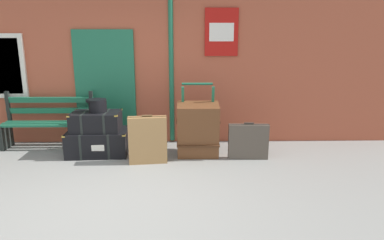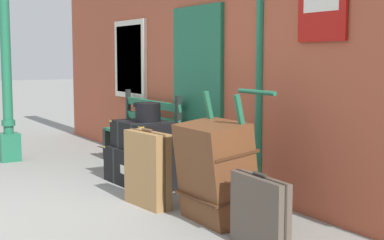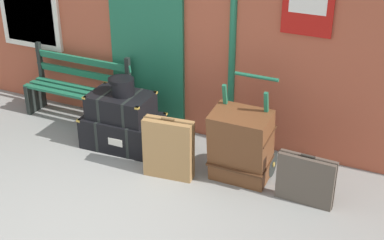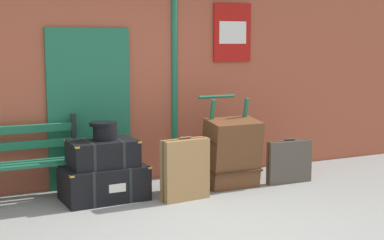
{
  "view_description": "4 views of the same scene",
  "coord_description": "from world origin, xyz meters",
  "px_view_note": "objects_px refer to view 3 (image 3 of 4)",
  "views": [
    {
      "loc": [
        0.95,
        -3.87,
        1.96
      ],
      "look_at": [
        1.04,
        1.58,
        0.64
      ],
      "focal_mm": 31.88,
      "sensor_mm": 36.0,
      "label": 1
    },
    {
      "loc": [
        5.4,
        -1.15,
        1.51
      ],
      "look_at": [
        0.61,
        1.67,
        0.88
      ],
      "focal_mm": 53.51,
      "sensor_mm": 36.0,
      "label": 2
    },
    {
      "loc": [
        3.04,
        -3.81,
        3.72
      ],
      "look_at": [
        0.51,
        1.6,
        0.67
      ],
      "focal_mm": 52.42,
      "sensor_mm": 36.0,
      "label": 3
    },
    {
      "loc": [
        -2.39,
        -4.78,
        1.94
      ],
      "look_at": [
        0.68,
        1.86,
        0.9
      ],
      "focal_mm": 52.46,
      "sensor_mm": 36.0,
      "label": 4
    }
  ],
  "objects_px": {
    "platform_bench": "(78,90)",
    "steamer_trunk_base": "(123,131)",
    "steamer_trunk_middle": "(121,106)",
    "suitcase_beige": "(306,180)",
    "suitcase_olive": "(169,149)",
    "round_hatbox": "(122,86)",
    "porters_trolley": "(245,153)",
    "large_brown_trunk": "(241,146)"
  },
  "relations": [
    {
      "from": "steamer_trunk_middle",
      "to": "suitcase_beige",
      "type": "xyz_separation_m",
      "value": [
        2.54,
        -0.26,
        -0.29
      ]
    },
    {
      "from": "steamer_trunk_base",
      "to": "large_brown_trunk",
      "type": "xyz_separation_m",
      "value": [
        1.71,
        -0.14,
        0.25
      ]
    },
    {
      "from": "suitcase_beige",
      "to": "steamer_trunk_base",
      "type": "bearing_deg",
      "value": 173.95
    },
    {
      "from": "suitcase_olive",
      "to": "large_brown_trunk",
      "type": "bearing_deg",
      "value": 19.8
    },
    {
      "from": "round_hatbox",
      "to": "suitcase_beige",
      "type": "xyz_separation_m",
      "value": [
        2.51,
        -0.28,
        -0.57
      ]
    },
    {
      "from": "large_brown_trunk",
      "to": "suitcase_olive",
      "type": "xyz_separation_m",
      "value": [
        -0.81,
        -0.29,
        -0.09
      ]
    },
    {
      "from": "porters_trolley",
      "to": "suitcase_olive",
      "type": "xyz_separation_m",
      "value": [
        -0.81,
        -0.47,
        0.11
      ]
    },
    {
      "from": "large_brown_trunk",
      "to": "suitcase_olive",
      "type": "bearing_deg",
      "value": -160.2
    },
    {
      "from": "round_hatbox",
      "to": "porters_trolley",
      "type": "bearing_deg",
      "value": 1.04
    },
    {
      "from": "platform_bench",
      "to": "suitcase_beige",
      "type": "xyz_separation_m",
      "value": [
        3.52,
        -0.68,
        -0.15
      ]
    },
    {
      "from": "platform_bench",
      "to": "steamer_trunk_base",
      "type": "distance_m",
      "value": 1.1
    },
    {
      "from": "large_brown_trunk",
      "to": "steamer_trunk_base",
      "type": "bearing_deg",
      "value": 175.4
    },
    {
      "from": "round_hatbox",
      "to": "large_brown_trunk",
      "type": "distance_m",
      "value": 1.74
    },
    {
      "from": "suitcase_beige",
      "to": "platform_bench",
      "type": "bearing_deg",
      "value": 169.0
    },
    {
      "from": "steamer_trunk_middle",
      "to": "suitcase_olive",
      "type": "distance_m",
      "value": 1.02
    },
    {
      "from": "steamer_trunk_base",
      "to": "suitcase_olive",
      "type": "height_order",
      "value": "suitcase_olive"
    },
    {
      "from": "steamer_trunk_middle",
      "to": "round_hatbox",
      "type": "height_order",
      "value": "round_hatbox"
    },
    {
      "from": "steamer_trunk_middle",
      "to": "large_brown_trunk",
      "type": "distance_m",
      "value": 1.72
    },
    {
      "from": "steamer_trunk_base",
      "to": "steamer_trunk_middle",
      "type": "height_order",
      "value": "steamer_trunk_middle"
    },
    {
      "from": "platform_bench",
      "to": "large_brown_trunk",
      "type": "xyz_separation_m",
      "value": [
        2.69,
        -0.55,
        0.02
      ]
    },
    {
      "from": "steamer_trunk_middle",
      "to": "suitcase_beige",
      "type": "height_order",
      "value": "steamer_trunk_middle"
    },
    {
      "from": "platform_bench",
      "to": "large_brown_trunk",
      "type": "distance_m",
      "value": 2.75
    },
    {
      "from": "suitcase_olive",
      "to": "round_hatbox",
      "type": "bearing_deg",
      "value": 153.53
    },
    {
      "from": "platform_bench",
      "to": "steamer_trunk_middle",
      "type": "height_order",
      "value": "platform_bench"
    },
    {
      "from": "steamer_trunk_middle",
      "to": "porters_trolley",
      "type": "height_order",
      "value": "porters_trolley"
    },
    {
      "from": "steamer_trunk_base",
      "to": "porters_trolley",
      "type": "height_order",
      "value": "porters_trolley"
    },
    {
      "from": "platform_bench",
      "to": "porters_trolley",
      "type": "distance_m",
      "value": 2.73
    },
    {
      "from": "porters_trolley",
      "to": "round_hatbox",
      "type": "bearing_deg",
      "value": -178.96
    },
    {
      "from": "steamer_trunk_middle",
      "to": "porters_trolley",
      "type": "bearing_deg",
      "value": 1.52
    },
    {
      "from": "round_hatbox",
      "to": "suitcase_beige",
      "type": "bearing_deg",
      "value": -6.29
    },
    {
      "from": "platform_bench",
      "to": "steamer_trunk_base",
      "type": "height_order",
      "value": "platform_bench"
    },
    {
      "from": "large_brown_trunk",
      "to": "suitcase_olive",
      "type": "distance_m",
      "value": 0.86
    },
    {
      "from": "suitcase_beige",
      "to": "large_brown_trunk",
      "type": "bearing_deg",
      "value": 170.98
    },
    {
      "from": "platform_bench",
      "to": "suitcase_olive",
      "type": "height_order",
      "value": "platform_bench"
    },
    {
      "from": "steamer_trunk_base",
      "to": "porters_trolley",
      "type": "xyz_separation_m",
      "value": [
        1.71,
        0.04,
        0.06
      ]
    },
    {
      "from": "steamer_trunk_middle",
      "to": "suitcase_beige",
      "type": "distance_m",
      "value": 2.57
    },
    {
      "from": "steamer_trunk_base",
      "to": "suitcase_olive",
      "type": "xyz_separation_m",
      "value": [
        0.9,
        -0.43,
        0.17
      ]
    },
    {
      "from": "steamer_trunk_middle",
      "to": "suitcase_beige",
      "type": "relative_size",
      "value": 1.25
    },
    {
      "from": "round_hatbox",
      "to": "suitcase_olive",
      "type": "relative_size",
      "value": 0.43
    },
    {
      "from": "platform_bench",
      "to": "suitcase_beige",
      "type": "height_order",
      "value": "platform_bench"
    },
    {
      "from": "suitcase_beige",
      "to": "suitcase_olive",
      "type": "relative_size",
      "value": 0.84
    },
    {
      "from": "platform_bench",
      "to": "steamer_trunk_base",
      "type": "xyz_separation_m",
      "value": [
        0.99,
        -0.42,
        -0.23
      ]
    }
  ]
}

